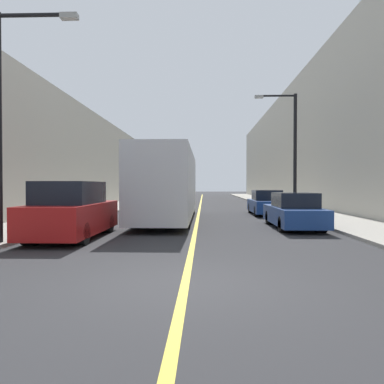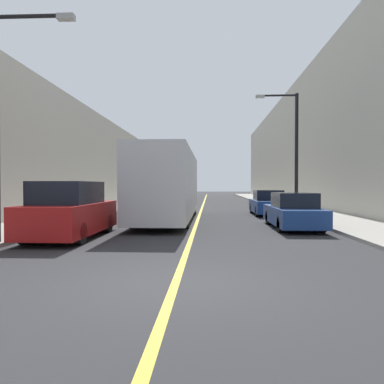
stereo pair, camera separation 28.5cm
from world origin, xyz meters
TOP-DOWN VIEW (x-y plane):
  - ground_plane at (0.00, 0.00)m, footprint 200.00×200.00m
  - sidewalk_left at (-6.95, 30.00)m, footprint 3.19×72.00m
  - sidewalk_right at (6.95, 30.00)m, footprint 3.19×72.00m
  - building_row_left at (-10.54, 30.00)m, footprint 4.00×72.00m
  - building_row_right at (10.54, 30.00)m, footprint 4.00×72.00m
  - road_center_line at (0.00, 30.00)m, footprint 0.16×72.00m
  - bus at (-1.45, 12.30)m, footprint 2.44×11.76m
  - parked_suv_left at (-4.11, 5.73)m, footprint 1.93×4.89m
  - car_right_near at (4.08, 8.98)m, footprint 1.75×4.79m
  - car_right_mid at (4.11, 16.00)m, footprint 1.76×4.49m
  - street_lamp_left at (-5.43, 4.02)m, footprint 2.46×0.24m
  - street_lamp_right at (5.44, 15.30)m, footprint 2.46×0.24m

SIDE VIEW (x-z plane):
  - ground_plane at x=0.00m, z-range 0.00..0.00m
  - road_center_line at x=0.00m, z-range 0.00..0.01m
  - sidewalk_left at x=-6.95m, z-range 0.00..0.12m
  - sidewalk_right at x=6.95m, z-range 0.00..0.12m
  - car_right_near at x=4.08m, z-range -0.07..1.42m
  - car_right_mid at x=4.11m, z-range -0.07..1.43m
  - parked_suv_left at x=-4.11m, z-range -0.07..1.85m
  - bus at x=-1.45m, z-range 0.11..3.54m
  - building_row_left at x=-10.54m, z-range 0.00..7.73m
  - street_lamp_left at x=-5.43m, z-range 0.63..7.33m
  - street_lamp_right at x=5.44m, z-range 0.63..7.63m
  - building_row_right at x=10.54m, z-range 0.00..11.46m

